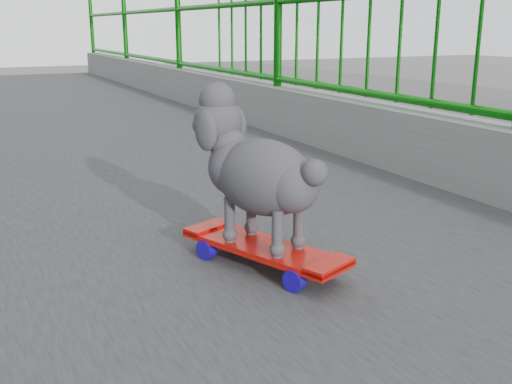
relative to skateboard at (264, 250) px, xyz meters
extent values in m
cylinder|color=#0C730D|center=(1.21, 6.15, 0.80)|extent=(0.06, 0.06, 1.10)
cube|color=red|center=(0.00, 0.00, 0.01)|extent=(0.34, 0.56, 0.02)
cube|color=#99999E|center=(0.06, -0.16, -0.01)|extent=(0.10, 0.07, 0.02)
cylinder|color=#1607A1|center=(0.00, -0.19, -0.02)|extent=(0.05, 0.07, 0.06)
sphere|color=yellow|center=(0.00, -0.19, -0.02)|extent=(0.03, 0.03, 0.03)
cylinder|color=#1607A1|center=(0.13, -0.14, -0.02)|extent=(0.05, 0.07, 0.06)
sphere|color=yellow|center=(0.13, -0.14, -0.02)|extent=(0.03, 0.03, 0.03)
cube|color=#99999E|center=(-0.06, 0.16, -0.01)|extent=(0.10, 0.07, 0.02)
cylinder|color=#1607A1|center=(-0.13, 0.14, -0.02)|extent=(0.05, 0.07, 0.06)
sphere|color=yellow|center=(-0.13, 0.14, -0.02)|extent=(0.03, 0.03, 0.03)
cylinder|color=#1607A1|center=(0.00, 0.19, -0.02)|extent=(0.05, 0.07, 0.06)
sphere|color=yellow|center=(0.00, 0.19, -0.02)|extent=(0.03, 0.03, 0.03)
ellipsoid|color=#29272C|center=(0.00, 0.00, 0.22)|extent=(0.31, 0.38, 0.22)
sphere|color=#29272C|center=(-0.07, 0.17, 0.36)|extent=(0.15, 0.15, 0.15)
sphere|color=black|center=(-0.10, 0.26, 0.35)|extent=(0.03, 0.03, 0.03)
sphere|color=#29272C|center=(0.07, -0.17, 0.26)|extent=(0.07, 0.07, 0.07)
cylinder|color=#29272C|center=(-0.08, 0.07, 0.09)|extent=(0.03, 0.03, 0.14)
cylinder|color=#29272C|center=(0.01, 0.10, 0.09)|extent=(0.03, 0.03, 0.14)
cylinder|color=#29272C|center=(-0.01, -0.10, 0.09)|extent=(0.03, 0.03, 0.14)
cylinder|color=#29272C|center=(0.08, -0.07, 0.09)|extent=(0.03, 0.03, 0.14)
camera|label=1|loc=(-0.75, -1.47, 0.64)|focal=42.00mm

